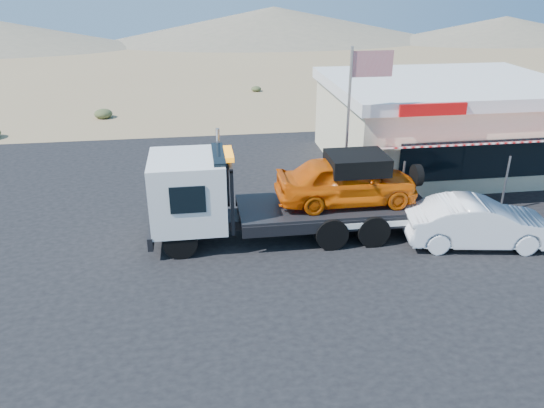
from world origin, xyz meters
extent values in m
plane|color=#927553|center=(0.00, 0.00, 0.00)|extent=(120.00, 120.00, 0.00)
cube|color=black|center=(2.00, 3.00, 0.01)|extent=(32.00, 24.00, 0.02)
cylinder|color=black|center=(-1.40, 1.51, 0.56)|extent=(1.08, 0.32, 1.08)
cylinder|color=black|center=(-1.40, 3.66, 0.56)|extent=(1.08, 0.32, 1.08)
cylinder|color=black|center=(3.44, 1.51, 0.56)|extent=(1.08, 0.59, 1.08)
cylinder|color=black|center=(3.44, 3.66, 0.56)|extent=(1.08, 0.59, 1.08)
cylinder|color=black|center=(4.84, 1.51, 0.56)|extent=(1.08, 0.59, 1.08)
cylinder|color=black|center=(4.84, 3.66, 0.56)|extent=(1.08, 0.59, 1.08)
cube|color=black|center=(2.58, 2.59, 0.72)|extent=(8.83, 1.08, 0.32)
cube|color=white|center=(-1.08, 2.59, 1.85)|extent=(2.37, 2.53, 2.26)
cube|color=black|center=(-0.06, 2.59, 2.60)|extent=(0.38, 2.15, 0.97)
cube|color=black|center=(0.27, 2.59, 1.80)|extent=(0.11, 2.37, 2.15)
cube|color=orange|center=(0.27, 2.59, 3.03)|extent=(0.27, 1.29, 0.16)
cube|color=black|center=(3.76, 2.59, 1.02)|extent=(6.46, 2.48, 0.16)
imported|color=#DC5507|center=(4.20, 2.59, 1.90)|extent=(4.74, 1.91, 1.62)
cube|color=black|center=(4.52, 2.59, 2.52)|extent=(1.94, 1.62, 0.59)
imported|color=white|center=(8.25, 0.99, 0.80)|extent=(4.96, 2.39, 1.57)
cube|color=beige|center=(10.50, 9.00, 1.72)|extent=(10.00, 8.00, 3.40)
cube|color=white|center=(10.50, 9.00, 3.67)|extent=(10.40, 8.40, 0.50)
cube|color=red|center=(8.00, 4.74, 3.67)|extent=(2.60, 0.12, 0.45)
cube|color=black|center=(10.50, 4.98, 1.52)|extent=(7.00, 0.06, 1.60)
cube|color=red|center=(10.50, 4.10, 2.47)|extent=(9.00, 1.73, 0.61)
cylinder|color=#99999E|center=(6.50, 3.30, 1.12)|extent=(0.08, 0.08, 2.20)
cylinder|color=#99999E|center=(10.50, 3.30, 1.12)|extent=(0.08, 0.08, 2.20)
cylinder|color=#99999E|center=(4.70, 4.50, 3.02)|extent=(0.10, 0.10, 6.00)
cube|color=#B20C14|center=(5.45, 4.50, 5.42)|extent=(1.50, 0.02, 0.90)
ellipsoid|color=#3B4626|center=(-6.37, 19.94, 0.30)|extent=(1.11, 1.11, 0.60)
ellipsoid|color=#3B4626|center=(3.93, 26.46, 0.20)|extent=(0.76, 0.76, 0.41)
cone|color=#726B59|center=(10.00, 58.00, 2.10)|extent=(44.00, 44.00, 4.20)
cone|color=#726B59|center=(40.00, 54.00, 1.50)|extent=(32.00, 32.00, 3.00)
camera|label=1|loc=(-0.68, -13.49, 8.36)|focal=35.00mm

